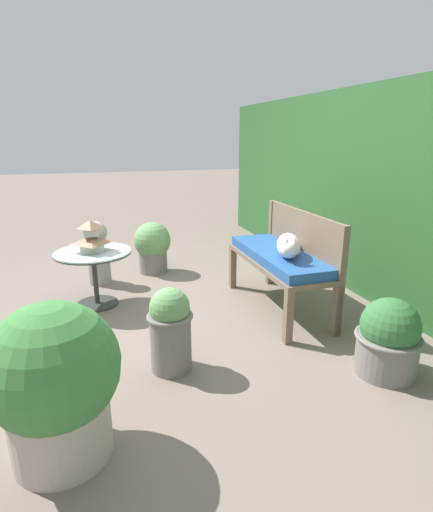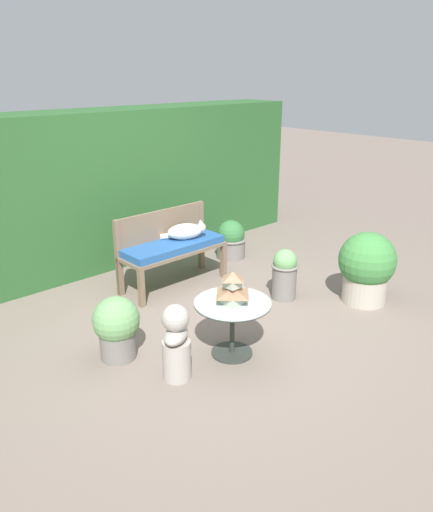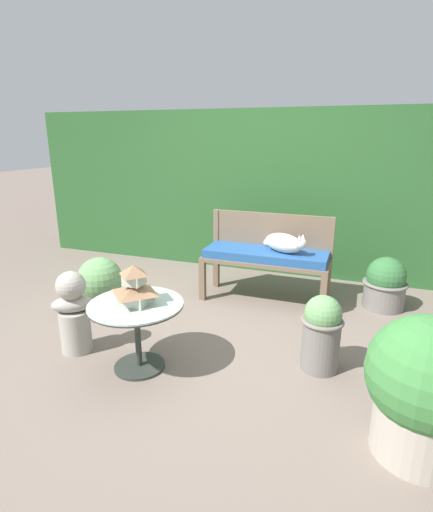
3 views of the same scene
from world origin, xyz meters
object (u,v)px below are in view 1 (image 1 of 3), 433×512
Objects in this scene: potted_plant_patio_mid at (55,382)px; potted_plant_path_edge at (388,339)px; garden_bust at (98,253)px; cat at (289,246)px; potted_plant_hedge_corner at (153,246)px; garden_bench at (279,260)px; potted_plant_bench_right at (170,328)px; pagoda_birdhouse at (91,238)px; patio_table at (94,263)px.

potted_plant_path_edge is (-0.11, 2.01, -0.16)m from potted_plant_patio_mid.
potted_plant_patio_mid is 1.52× the size of potted_plant_path_edge.
garden_bust is at bearing 174.03° from potted_plant_patio_mid.
potted_plant_hedge_corner is at bearing -125.62° from cat.
garden_bust is at bearing -127.68° from garden_bench.
potted_plant_bench_right is (-0.48, -1.35, 0.05)m from potted_plant_path_edge.
potted_plant_patio_mid is at bearing -6.48° from pagoda_birdhouse.
potted_plant_patio_mid reaches higher than garden_bench.
cat is 2.10m from potted_plant_patio_mid.
garden_bust is (-1.36, -1.52, -0.31)m from cat.
garden_bench is at bearing -157.50° from cat.
potted_plant_hedge_corner reaches higher than potted_plant_bench_right.
pagoda_birdhouse is at bearing -110.12° from garden_bench.
pagoda_birdhouse is 0.49× the size of potted_plant_hedge_corner.
patio_table is at bearing -92.02° from cat.
cat is 2.06m from garden_bust.
potted_plant_hedge_corner is at bearing -155.68° from potted_plant_path_edge.
garden_bench is 1.61× the size of potted_plant_patio_mid.
garden_bust is at bearing -72.84° from potted_plant_hedge_corner.
pagoda_birdhouse is 0.50× the size of potted_plant_bench_right.
potted_plant_bench_right is (2.05, -0.20, -0.01)m from potted_plant_hedge_corner.
garden_bench is 0.26m from cat.
cat is at bearing 114.39° from potted_plant_bench_right.
potted_plant_bench_right is (1.87, 0.41, -0.03)m from garden_bust.
cat reaches higher than potted_plant_hedge_corner.
potted_plant_bench_right reaches higher than garden_bench.
pagoda_birdhouse is 0.68m from garden_bust.
cat reaches higher than potted_plant_bench_right.
cat is at bearing 12.95° from garden_bust.
potted_plant_path_edge reaches higher than patio_table.
pagoda_birdhouse is 0.43× the size of garden_bust.
potted_plant_hedge_corner is 1.01× the size of potted_plant_bench_right.
potted_plant_hedge_corner is at bearing 140.39° from pagoda_birdhouse.
garden_bench is 1.93m from garden_bust.
patio_table is at bearing -39.61° from potted_plant_hedge_corner.
garden_bench is at bearing 69.88° from pagoda_birdhouse.
cat is 1.74m from pagoda_birdhouse.
patio_table is at bearing -160.37° from potted_plant_bench_right.
pagoda_birdhouse is at bearing -92.02° from cat.
potted_plant_hedge_corner is 2.78m from potted_plant_path_edge.
potted_plant_path_edge is at bearing 24.32° from potted_plant_hedge_corner.
patio_table is 1.03m from potted_plant_hedge_corner.
potted_plant_path_edge is at bearing 93.11° from potted_plant_patio_mid.
cat is at bearing -166.74° from potted_plant_path_edge.
potted_plant_patio_mid is at bearing -34.52° from cat.
cat is 0.60× the size of potted_plant_patio_mid.
garden_bust is (-0.60, 0.05, -0.31)m from pagoda_birdhouse.
potted_plant_path_edge is 0.91× the size of potted_plant_bench_right.
potted_plant_patio_mid is at bearing -18.10° from potted_plant_hedge_corner.
garden_bench is 2.45× the size of potted_plant_path_edge.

